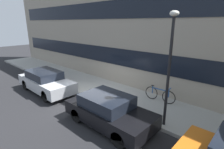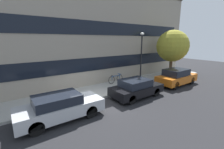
{
  "view_description": "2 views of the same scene",
  "coord_description": "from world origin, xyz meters",
  "px_view_note": "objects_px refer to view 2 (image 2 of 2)",
  "views": [
    {
      "loc": [
        7.25,
        -5.69,
        4.13
      ],
      "look_at": [
        1.56,
        0.45,
        1.62
      ],
      "focal_mm": 28.0,
      "sensor_mm": 36.0,
      "label": 1
    },
    {
      "loc": [
        -4.52,
        -8.19,
        3.95
      ],
      "look_at": [
        1.56,
        0.22,
        1.54
      ],
      "focal_mm": 24.0,
      "sensor_mm": 36.0,
      "label": 2
    }
  ],
  "objects_px": {
    "parked_car_orange": "(176,77)",
    "bicycle": "(116,79)",
    "parked_car_silver": "(60,107)",
    "fire_hydrant": "(41,103)",
    "parked_car_black": "(136,88)",
    "street_tree": "(172,46)",
    "lamp_post": "(141,54)"
  },
  "relations": [
    {
      "from": "bicycle",
      "to": "street_tree",
      "type": "xyz_separation_m",
      "value": [
        6.03,
        -1.5,
        2.8
      ]
    },
    {
      "from": "parked_car_orange",
      "to": "fire_hydrant",
      "type": "relative_size",
      "value": 5.63
    },
    {
      "from": "parked_car_silver",
      "to": "fire_hydrant",
      "type": "xyz_separation_m",
      "value": [
        -0.63,
        1.51,
        -0.16
      ]
    },
    {
      "from": "parked_car_silver",
      "to": "lamp_post",
      "type": "xyz_separation_m",
      "value": [
        7.12,
        1.36,
        2.19
      ]
    },
    {
      "from": "parked_car_black",
      "to": "bicycle",
      "type": "bearing_deg",
      "value": 79.05
    },
    {
      "from": "fire_hydrant",
      "to": "bicycle",
      "type": "relative_size",
      "value": 0.44
    },
    {
      "from": "parked_car_black",
      "to": "bicycle",
      "type": "distance_m",
      "value": 3.27
    },
    {
      "from": "lamp_post",
      "to": "parked_car_orange",
      "type": "bearing_deg",
      "value": -22.88
    },
    {
      "from": "parked_car_black",
      "to": "lamp_post",
      "type": "height_order",
      "value": "lamp_post"
    },
    {
      "from": "parked_car_black",
      "to": "parked_car_silver",
      "type": "bearing_deg",
      "value": -180.0
    },
    {
      "from": "bicycle",
      "to": "street_tree",
      "type": "distance_m",
      "value": 6.81
    },
    {
      "from": "parked_car_silver",
      "to": "fire_hydrant",
      "type": "distance_m",
      "value": 1.64
    },
    {
      "from": "bicycle",
      "to": "parked_car_silver",
      "type": "bearing_deg",
      "value": -155.43
    },
    {
      "from": "bicycle",
      "to": "street_tree",
      "type": "relative_size",
      "value": 0.34
    },
    {
      "from": "lamp_post",
      "to": "street_tree",
      "type": "bearing_deg",
      "value": 4.15
    },
    {
      "from": "bicycle",
      "to": "street_tree",
      "type": "height_order",
      "value": "street_tree"
    },
    {
      "from": "parked_car_orange",
      "to": "lamp_post",
      "type": "height_order",
      "value": "lamp_post"
    },
    {
      "from": "parked_car_silver",
      "to": "fire_hydrant",
      "type": "bearing_deg",
      "value": 112.66
    },
    {
      "from": "parked_car_silver",
      "to": "bicycle",
      "type": "relative_size",
      "value": 2.53
    },
    {
      "from": "lamp_post",
      "to": "parked_car_silver",
      "type": "bearing_deg",
      "value": -169.22
    },
    {
      "from": "street_tree",
      "to": "lamp_post",
      "type": "height_order",
      "value": "street_tree"
    },
    {
      "from": "bicycle",
      "to": "parked_car_orange",
      "type": "bearing_deg",
      "value": -39.95
    },
    {
      "from": "parked_car_black",
      "to": "bicycle",
      "type": "relative_size",
      "value": 2.32
    },
    {
      "from": "parked_car_black",
      "to": "parked_car_orange",
      "type": "height_order",
      "value": "parked_car_orange"
    },
    {
      "from": "parked_car_orange",
      "to": "lamp_post",
      "type": "distance_m",
      "value": 4.1
    },
    {
      "from": "parked_car_orange",
      "to": "bicycle",
      "type": "distance_m",
      "value": 5.45
    },
    {
      "from": "parked_car_silver",
      "to": "lamp_post",
      "type": "height_order",
      "value": "lamp_post"
    },
    {
      "from": "street_tree",
      "to": "lamp_post",
      "type": "relative_size",
      "value": 1.09
    },
    {
      "from": "parked_car_black",
      "to": "lamp_post",
      "type": "distance_m",
      "value": 3.17
    },
    {
      "from": "parked_car_black",
      "to": "street_tree",
      "type": "xyz_separation_m",
      "value": [
        6.65,
        1.71,
        2.7
      ]
    },
    {
      "from": "parked_car_silver",
      "to": "bicycle",
      "type": "height_order",
      "value": "parked_car_silver"
    },
    {
      "from": "parked_car_orange",
      "to": "bicycle",
      "type": "relative_size",
      "value": 2.49
    }
  ]
}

